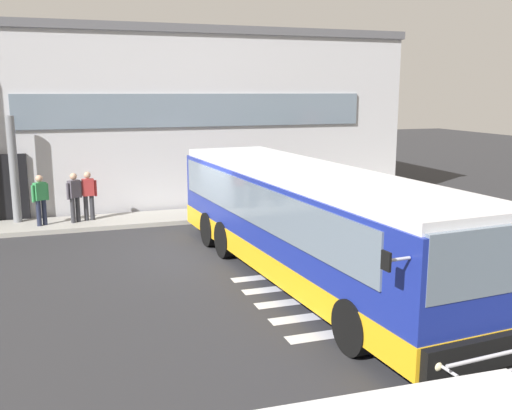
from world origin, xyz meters
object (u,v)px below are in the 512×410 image
Objects in this scene: entry_support_column at (14,170)px; bus_main_foreground at (308,226)px; passenger_by_doorway at (74,195)px; safety_bollard_yellow at (239,209)px; passenger_near_column at (40,196)px; passenger_at_curb_edge at (88,193)px.

bus_main_foreground is at bearing -49.66° from entry_support_column.
passenger_by_doorway is 1.86× the size of safety_bollard_yellow.
passenger_near_column is at bearing 129.85° from bus_main_foreground.
entry_support_column reaches higher than passenger_by_doorway.
entry_support_column is 2.13× the size of passenger_near_column.
bus_main_foreground is 7.24× the size of passenger_by_doorway.
passenger_near_column is 1.00× the size of passenger_at_curb_edge.
passenger_by_doorway is (1.86, -0.69, -0.85)m from entry_support_column.
entry_support_column reaches higher than safety_bollard_yellow.
bus_main_foreground reaches higher than safety_bollard_yellow.
passenger_at_curb_edge is at bearing 11.00° from passenger_near_column.
entry_support_column reaches higher than bus_main_foreground.
entry_support_column is 2.13× the size of passenger_at_curb_edge.
safety_bollard_yellow is at bearing -14.76° from passenger_at_curb_edge.
entry_support_column is 2.52m from passenger_at_curb_edge.
passenger_by_doorway is at bearing -156.68° from passenger_at_curb_edge.
entry_support_column is 10.87m from bus_main_foreground.
passenger_at_curb_edge is at bearing 165.24° from safety_bollard_yellow.
passenger_near_column is (0.78, -0.79, -0.82)m from entry_support_column.
bus_main_foreground reaches higher than passenger_at_curb_edge.
entry_support_column is 0.29× the size of bus_main_foreground.
passenger_near_column and passenger_at_curb_edge have the same top height.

